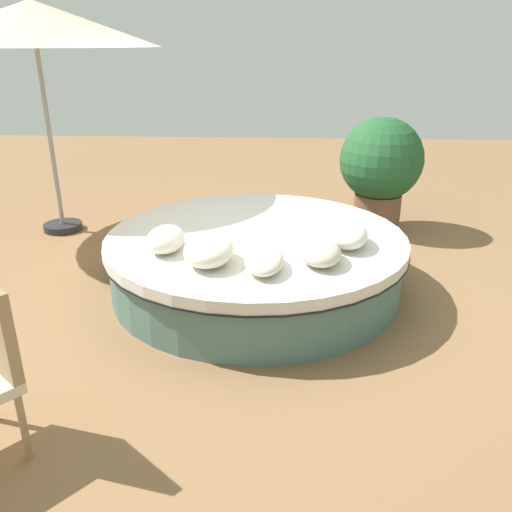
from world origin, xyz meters
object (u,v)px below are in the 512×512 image
at_px(planter, 381,166).
at_px(throw_pillow_1, 209,251).
at_px(round_bed, 256,261).
at_px(throw_pillow_2, 264,260).
at_px(throw_pillow_3, 320,252).
at_px(patio_umbrella, 33,25).
at_px(throw_pillow_0, 166,239).
at_px(throw_pillow_4, 346,234).

bearing_deg(planter, throw_pillow_1, 144.90).
height_order(round_bed, throw_pillow_2, throw_pillow_2).
height_order(throw_pillow_3, patio_umbrella, patio_umbrella).
distance_m(throw_pillow_0, throw_pillow_1, 0.45).
bearing_deg(throw_pillow_2, throw_pillow_1, 78.91).
height_order(throw_pillow_0, planter, planter).
height_order(throw_pillow_0, throw_pillow_4, throw_pillow_0).
bearing_deg(planter, throw_pillow_4, 162.96).
xyz_separation_m(throw_pillow_2, planter, (2.44, -1.23, 0.17)).
bearing_deg(round_bed, throw_pillow_0, 120.98).
relative_size(throw_pillow_1, patio_umbrella, 0.19).
bearing_deg(throw_pillow_3, throw_pillow_1, 94.64).
bearing_deg(throw_pillow_2, round_bed, 7.61).
xyz_separation_m(throw_pillow_0, patio_umbrella, (1.86, 1.67, 1.62)).
relative_size(throw_pillow_2, patio_umbrella, 0.20).
distance_m(throw_pillow_0, throw_pillow_2, 0.86).
distance_m(throw_pillow_4, patio_umbrella, 3.89).
distance_m(round_bed, throw_pillow_3, 0.86).
bearing_deg(throw_pillow_4, round_bed, 74.23).
relative_size(round_bed, patio_umbrella, 1.02).
bearing_deg(planter, throw_pillow_3, 160.36).
relative_size(throw_pillow_0, throw_pillow_3, 0.93).
relative_size(throw_pillow_4, patio_umbrella, 0.21).
relative_size(throw_pillow_4, planter, 0.41).
relative_size(throw_pillow_2, throw_pillow_3, 1.09).
bearing_deg(throw_pillow_4, throw_pillow_0, 98.16).
bearing_deg(throw_pillow_4, throw_pillow_3, 148.82).
height_order(throw_pillow_2, patio_umbrella, patio_umbrella).
distance_m(round_bed, patio_umbrella, 3.40).
distance_m(round_bed, planter, 2.21).
relative_size(throw_pillow_3, patio_umbrella, 0.18).
distance_m(throw_pillow_3, patio_umbrella, 3.90).
bearing_deg(throw_pillow_3, throw_pillow_0, 81.71).
xyz_separation_m(round_bed, throw_pillow_0, (-0.42, 0.70, 0.35)).
bearing_deg(throw_pillow_3, patio_umbrella, 54.72).
bearing_deg(round_bed, planter, -38.31).
bearing_deg(planter, throw_pillow_2, 153.14).
relative_size(throw_pillow_2, planter, 0.39).
bearing_deg(throw_pillow_3, planter, -19.64).
xyz_separation_m(throw_pillow_1, planter, (2.36, -1.65, 0.14)).
distance_m(throw_pillow_3, throw_pillow_4, 0.45).
distance_m(throw_pillow_0, patio_umbrella, 2.98).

